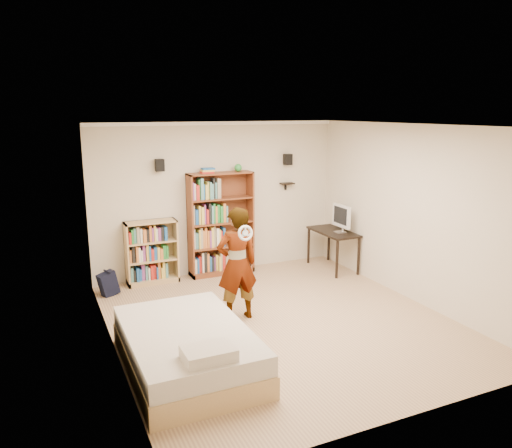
{
  "coord_description": "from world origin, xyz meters",
  "views": [
    {
      "loc": [
        -2.99,
        -5.8,
        2.9
      ],
      "look_at": [
        -0.11,
        0.6,
        1.29
      ],
      "focal_mm": 35.0,
      "sensor_mm": 36.0,
      "label": 1
    }
  ],
  "objects_px": {
    "tall_bookshelf": "(221,224)",
    "person": "(237,264)",
    "computer_desk": "(333,250)",
    "daybed": "(187,343)",
    "low_bookshelf": "(152,252)"
  },
  "relations": [
    {
      "from": "tall_bookshelf",
      "to": "low_bookshelf",
      "type": "distance_m",
      "value": 1.31
    },
    {
      "from": "tall_bookshelf",
      "to": "computer_desk",
      "type": "height_order",
      "value": "tall_bookshelf"
    },
    {
      "from": "computer_desk",
      "to": "person",
      "type": "xyz_separation_m",
      "value": [
        -2.47,
        -1.38,
        0.44
      ]
    },
    {
      "from": "low_bookshelf",
      "to": "computer_desk",
      "type": "distance_m",
      "value": 3.29
    },
    {
      "from": "low_bookshelf",
      "to": "person",
      "type": "distance_m",
      "value": 2.14
    },
    {
      "from": "low_bookshelf",
      "to": "person",
      "type": "bearing_deg",
      "value": -69.13
    },
    {
      "from": "low_bookshelf",
      "to": "computer_desk",
      "type": "bearing_deg",
      "value": -10.61
    },
    {
      "from": "tall_bookshelf",
      "to": "computer_desk",
      "type": "distance_m",
      "value": 2.14
    },
    {
      "from": "computer_desk",
      "to": "person",
      "type": "bearing_deg",
      "value": -150.88
    },
    {
      "from": "tall_bookshelf",
      "to": "person",
      "type": "xyz_separation_m",
      "value": [
        -0.5,
        -1.98,
        -0.11
      ]
    },
    {
      "from": "low_bookshelf",
      "to": "tall_bookshelf",
      "type": "bearing_deg",
      "value": -0.32
    },
    {
      "from": "daybed",
      "to": "person",
      "type": "height_order",
      "value": "person"
    },
    {
      "from": "daybed",
      "to": "low_bookshelf",
      "type": "bearing_deg",
      "value": 84.41
    },
    {
      "from": "person",
      "to": "tall_bookshelf",
      "type": "bearing_deg",
      "value": -103.01
    },
    {
      "from": "low_bookshelf",
      "to": "daybed",
      "type": "distance_m",
      "value": 3.07
    }
  ]
}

